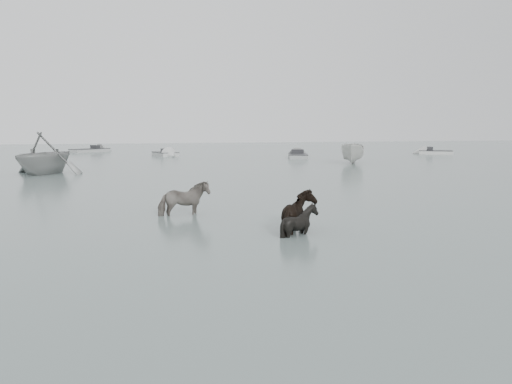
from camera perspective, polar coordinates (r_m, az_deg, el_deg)
ground at (r=14.96m, az=4.87°, el=-3.65°), size 140.00×140.00×0.00m
pony_pinto at (r=16.35m, az=-8.28°, el=-0.28°), size 1.73×0.97×1.38m
pony_dark at (r=13.80m, az=5.14°, el=-1.54°), size 1.38×1.57×1.45m
pony_black at (r=13.41m, az=5.01°, el=-2.36°), size 1.31×1.22×1.20m
rowboat_trail at (r=32.76m, az=-23.00°, el=4.25°), size 6.18×6.48×2.67m
boat_small at (r=39.09m, az=11.05°, el=4.50°), size 3.63×4.83×1.76m
skiff_port at (r=44.99m, az=4.80°, el=4.36°), size 2.92×5.65×0.75m
skiff_mid at (r=48.72m, az=-10.34°, el=4.51°), size 2.88×4.76×0.75m
skiff_star at (r=54.21m, az=19.83°, el=4.49°), size 4.76×3.48×0.75m
skiff_far at (r=57.85m, az=-18.47°, el=4.72°), size 5.54×5.20×0.75m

